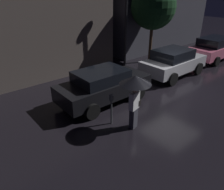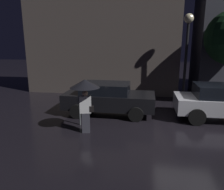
{
  "view_description": "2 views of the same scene",
  "coord_description": "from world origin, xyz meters",
  "px_view_note": "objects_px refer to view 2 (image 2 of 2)",
  "views": [
    {
      "loc": [
        -8.69,
        -5.4,
        4.53
      ],
      "look_at": [
        -4.11,
        0.01,
        1.02
      ],
      "focal_mm": 35.0,
      "sensor_mm": 36.0,
      "label": 1
    },
    {
      "loc": [
        -1.79,
        -8.21,
        3.27
      ],
      "look_at": [
        -3.06,
        0.11,
        1.21
      ],
      "focal_mm": 35.0,
      "sensor_mm": 36.0,
      "label": 2
    }
  ],
  "objects_px": {
    "parked_car_silver": "(222,102)",
    "pedestrian_with_umbrella": "(85,90)",
    "parked_car_black": "(108,98)",
    "street_lamp_near": "(187,38)",
    "parking_meter": "(80,107)"
  },
  "relations": [
    {
      "from": "parked_car_silver",
      "to": "pedestrian_with_umbrella",
      "type": "bearing_deg",
      "value": -157.55
    },
    {
      "from": "parked_car_black",
      "to": "pedestrian_with_umbrella",
      "type": "xyz_separation_m",
      "value": [
        -0.45,
        -2.27,
        0.84
      ]
    },
    {
      "from": "parked_car_black",
      "to": "parked_car_silver",
      "type": "distance_m",
      "value": 4.93
    },
    {
      "from": "parked_car_silver",
      "to": "pedestrian_with_umbrella",
      "type": "xyz_separation_m",
      "value": [
        -5.38,
        -2.23,
        0.81
      ]
    },
    {
      "from": "parked_car_black",
      "to": "street_lamp_near",
      "type": "bearing_deg",
      "value": 35.83
    },
    {
      "from": "pedestrian_with_umbrella",
      "to": "street_lamp_near",
      "type": "height_order",
      "value": "street_lamp_near"
    },
    {
      "from": "parked_car_black",
      "to": "parked_car_silver",
      "type": "bearing_deg",
      "value": 0.14
    },
    {
      "from": "pedestrian_with_umbrella",
      "to": "parking_meter",
      "type": "bearing_deg",
      "value": -70.15
    },
    {
      "from": "parking_meter",
      "to": "parked_car_black",
      "type": "bearing_deg",
      "value": 60.56
    },
    {
      "from": "parked_car_black",
      "to": "parked_car_silver",
      "type": "xyz_separation_m",
      "value": [
        4.93,
        -0.04,
        0.03
      ]
    },
    {
      "from": "parked_car_black",
      "to": "pedestrian_with_umbrella",
      "type": "relative_size",
      "value": 2.08
    },
    {
      "from": "parked_car_silver",
      "to": "parking_meter",
      "type": "bearing_deg",
      "value": -165.24
    },
    {
      "from": "parked_car_silver",
      "to": "street_lamp_near",
      "type": "relative_size",
      "value": 0.85
    },
    {
      "from": "parked_car_silver",
      "to": "pedestrian_with_umbrella",
      "type": "relative_size",
      "value": 1.99
    },
    {
      "from": "parking_meter",
      "to": "street_lamp_near",
      "type": "bearing_deg",
      "value": 42.33
    }
  ]
}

